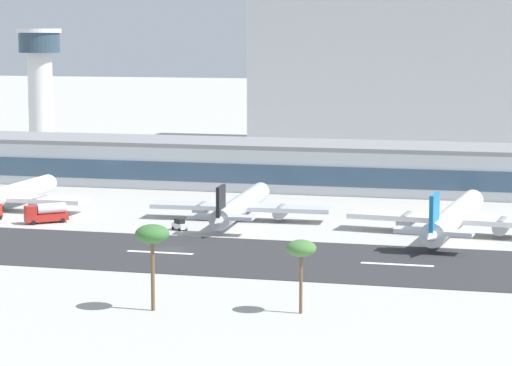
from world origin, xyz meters
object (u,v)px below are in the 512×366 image
Objects in this scene: control_tower at (40,81)px; palm_tree_2 at (152,236)px; terminal_building at (284,165)px; palm_tree_0 at (301,250)px; airliner_black_tail_gate_1 at (240,206)px; service_fuel_truck_0 at (46,213)px; service_baggage_tug_2 at (180,225)px; airliner_blue_tail_gate_2 at (453,218)px; airliner_navy_tail_gate_0 at (2,197)px; distant_hotel_block at (441,72)px.

palm_tree_2 is (93.18, -165.42, -13.00)m from control_tower.
terminal_building is 123.77m from palm_tree_0.
palm_tree_2 is at bearing -176.78° from airliner_black_tail_gate_1.
service_fuel_truck_0 is (48.75, -103.23, -21.40)m from control_tower.
service_baggage_tug_2 is at bearing -95.78° from terminal_building.
palm_tree_2 is (-20.02, -3.42, 1.61)m from palm_tree_0.
airliner_blue_tail_gate_2 reaches higher than palm_tree_0.
airliner_navy_tail_gate_0 is 52.20m from airliner_black_tail_gate_1.
airliner_blue_tail_gate_2 is (45.15, -55.55, -2.32)m from terminal_building.
terminal_building reaches higher than airliner_black_tail_gate_1.
airliner_black_tail_gate_1 reaches higher than service_fuel_truck_0.
control_tower is 0.30× the size of distant_hotel_block.
airliner_black_tail_gate_1 is 5.50× the size of service_fuel_truck_0.
distant_hotel_block reaches higher than terminal_building.
airliner_blue_tail_gate_2 is at bearing -134.29° from service_baggage_tug_2.
terminal_building is 3.61× the size of airliner_navy_tail_gate_0.
service_baggage_tug_2 is at bearing 104.75° from palm_tree_2.
service_baggage_tug_2 is at bearing 122.06° from palm_tree_0.
airliner_blue_tail_gate_2 is 6.07× the size of service_fuel_truck_0.
service_fuel_truck_0 is (-34.70, -61.34, -3.61)m from terminal_building.
control_tower is 162.60m from airliner_blue_tail_gate_2.
palm_tree_0 is at bearing 160.08° from service_baggage_tug_2.
control_tower reaches higher than service_baggage_tug_2.
control_tower reaches higher than airliner_navy_tail_gate_0.
terminal_building is at bearing -43.66° from airliner_navy_tail_gate_0.
palm_tree_0 is (36.08, -57.60, 7.78)m from service_baggage_tug_2.
airliner_navy_tail_gate_0 is 106.30m from palm_tree_0.
control_tower is at bearing -104.75° from service_fuel_truck_0.
control_tower is at bearing -144.18° from distant_hotel_block.
terminal_building is 124.00m from palm_tree_2.
control_tower is 11.06× the size of service_baggage_tug_2.
airliner_navy_tail_gate_0 is (-77.18, -171.81, -21.29)m from distant_hotel_block.
airliner_navy_tail_gate_0 is at bearing 129.12° from palm_tree_2.
airliner_black_tail_gate_1 is at bearing -46.83° from control_tower.
palm_tree_0 is (29.75, -120.10, 3.19)m from terminal_building.
distant_hotel_block is 189.55m from airliner_navy_tail_gate_0.
distant_hotel_block is 246.29m from palm_tree_2.
service_fuel_truck_0 is (15.30, -11.28, -1.07)m from airliner_navy_tail_gate_0.
terminal_building is at bearing 103.91° from palm_tree_0.
airliner_black_tail_gate_1 is 15.74m from service_baggage_tug_2.
airliner_navy_tail_gate_0 is at bearing -76.43° from service_fuel_truck_0.
service_baggage_tug_2 is 68.41m from palm_tree_0.
palm_tree_0 is at bearing -129.98° from airliner_navy_tail_gate_0.
service_baggage_tug_2 is (-8.52, -13.09, -1.95)m from airliner_black_tail_gate_1.
distant_hotel_block is at bearing 77.42° from terminal_building.
palm_tree_2 is (59.74, -73.47, 7.33)m from airliner_navy_tail_gate_0.
airliner_black_tail_gate_1 is at bearing 111.30° from palm_tree_0.
control_tower is 0.78× the size of airliner_blue_tail_gate_2.
airliner_blue_tail_gate_2 is 80.07m from service_fuel_truck_0.
airliner_black_tail_gate_1 is 4.43× the size of palm_tree_0.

